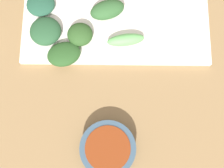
{
  "coord_description": "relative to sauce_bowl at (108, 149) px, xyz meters",
  "views": [
    {
      "loc": [
        -0.15,
        0.03,
        0.61
      ],
      "look_at": [
        -0.02,
        0.03,
        0.05
      ],
      "focal_mm": 47.32,
      "sensor_mm": 36.0,
      "label": 1
    }
  ],
  "objects": [
    {
      "name": "sauce_bowl",
      "position": [
        0.0,
        0.0,
        0.0
      ],
      "size": [
        0.11,
        0.11,
        0.03
      ],
      "color": "#32495A",
      "rests_on": "tabletop"
    },
    {
      "name": "broccoli_leafy_3",
      "position": [
        0.23,
        0.06,
        0.01
      ],
      "size": [
        0.05,
        0.05,
        0.03
      ],
      "primitive_type": "ellipsoid",
      "rotation": [
        0.0,
        0.0,
        0.05
      ],
      "color": "#284A1F",
      "rests_on": "serving_plate"
    },
    {
      "name": "tabletop",
      "position": [
        0.14,
        -0.03,
        -0.03
      ],
      "size": [
        2.1,
        2.1,
        0.02
      ],
      "primitive_type": "cube",
      "color": "olive",
      "rests_on": "ground"
    },
    {
      "name": "broccoli_leafy_2",
      "position": [
        0.23,
        0.13,
        0.01
      ],
      "size": [
        0.07,
        0.07,
        0.03
      ],
      "primitive_type": "ellipsoid",
      "rotation": [
        0.0,
        0.0,
        -0.06
      ],
      "color": "#234A2B",
      "rests_on": "serving_plate"
    },
    {
      "name": "broccoli_leafy_1",
      "position": [
        0.28,
        0.0,
        0.01
      ],
      "size": [
        0.06,
        0.08,
        0.03
      ],
      "primitive_type": "ellipsoid",
      "rotation": [
        0.0,
        0.0,
        0.31
      ],
      "color": "#2C552A",
      "rests_on": "serving_plate"
    },
    {
      "name": "serving_plate",
      "position": [
        0.25,
        -0.01,
        -0.01
      ],
      "size": [
        0.15,
        0.4,
        0.01
      ],
      "primitive_type": "cube",
      "color": "silver",
      "rests_on": "tabletop"
    },
    {
      "name": "broccoli_stalk_5",
      "position": [
        0.22,
        -0.03,
        0.01
      ],
      "size": [
        0.04,
        0.08,
        0.02
      ],
      "primitive_type": "ellipsoid",
      "rotation": [
        0.0,
        0.0,
        0.14
      ],
      "color": "#5EAA58",
      "rests_on": "serving_plate"
    },
    {
      "name": "broccoli_leafy_0",
      "position": [
        0.19,
        0.09,
        0.0
      ],
      "size": [
        0.07,
        0.08,
        0.02
      ],
      "primitive_type": "ellipsoid",
      "rotation": [
        0.0,
        0.0,
        0.27
      ],
      "color": "#23481E",
      "rests_on": "serving_plate"
    },
    {
      "name": "broccoli_leafy_4",
      "position": [
        0.3,
        0.15,
        0.0
      ],
      "size": [
        0.06,
        0.06,
        0.02
      ],
      "primitive_type": "ellipsoid",
      "rotation": [
        0.0,
        0.0,
        -0.02
      ],
      "color": "#1F4A35",
      "rests_on": "serving_plate"
    }
  ]
}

